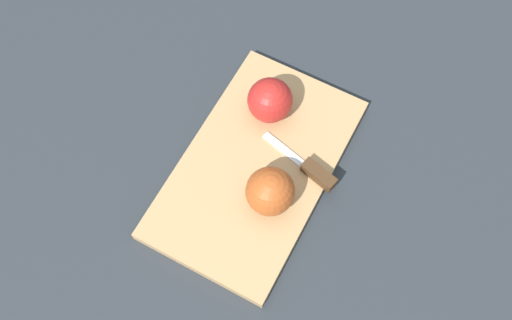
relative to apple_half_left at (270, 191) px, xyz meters
The scene contains 5 objects.
ground_plane 0.08m from the apple_half_left, 43.20° to the left, with size 4.00×4.00×0.00m, color #282D33.
cutting_board 0.08m from the apple_half_left, 43.20° to the left, with size 0.38×0.24×0.02m.
apple_half_left is the anchor object (origin of this frame).
apple_half_right 0.15m from the apple_half_left, 22.99° to the left, with size 0.07×0.07×0.07m.
knife 0.08m from the apple_half_left, 34.55° to the right, with size 0.06×0.13×0.02m.
Camera 1 is at (-0.35, -0.15, 0.85)m, focal length 42.00 mm.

